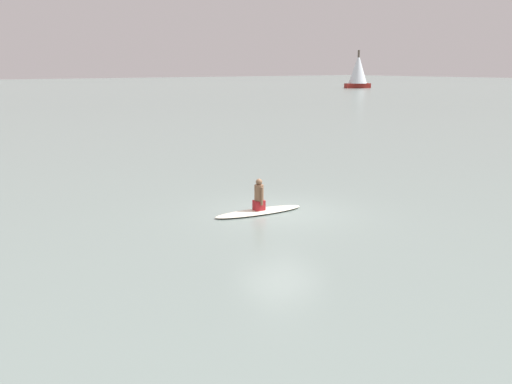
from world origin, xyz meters
TOP-DOWN VIEW (x-y plane):
  - ground_plane at (0.00, 0.00)m, footprint 400.00×400.00m
  - surfboard at (0.30, 0.67)m, footprint 1.07×3.16m
  - person_paddler at (0.30, 0.67)m, footprint 0.45×0.37m
  - sailboat_far_right at (72.11, -76.33)m, footprint 4.94×5.75m

SIDE VIEW (x-z plane):
  - ground_plane at x=0.00m, z-range 0.00..0.00m
  - surfboard at x=0.30m, z-range 0.00..0.11m
  - person_paddler at x=0.30m, z-range 0.06..1.08m
  - sailboat_far_right at x=72.11m, z-range -0.23..7.67m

